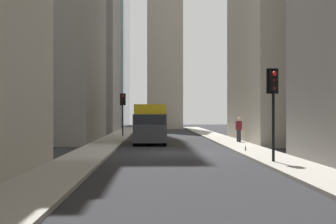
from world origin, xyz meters
TOP-DOWN VIEW (x-y plane):
  - ground_plane at (0.00, 0.00)m, footprint 135.00×135.00m
  - sidewalk_right at (0.00, 4.50)m, footprint 90.00×2.20m
  - sidewalk_left at (0.00, -4.50)m, footprint 90.00×2.20m
  - building_right_far at (31.44, 10.60)m, footprint 12.08×10.00m
  - delivery_truck at (8.24, 1.40)m, footprint 6.46×2.25m
  - sedan_black at (21.09, 1.40)m, footprint 4.30×1.78m
  - traffic_light_foreground at (-5.81, -3.99)m, footprint 0.43×0.52m
  - traffic_light_midblock at (17.60, 4.00)m, footprint 0.43×0.52m
  - pedestrian at (8.26, -5.07)m, footprint 0.26×0.44m
  - discarded_bottle at (-0.15, -3.91)m, footprint 0.07×0.07m

SIDE VIEW (x-z plane):
  - ground_plane at x=0.00m, z-range 0.00..0.00m
  - sidewalk_right at x=0.00m, z-range 0.00..0.14m
  - sidewalk_left at x=0.00m, z-range 0.00..0.14m
  - discarded_bottle at x=-0.15m, z-range 0.11..0.38m
  - sedan_black at x=21.09m, z-range -0.04..1.37m
  - pedestrian at x=8.26m, z-range 0.22..1.99m
  - delivery_truck at x=8.24m, z-range 0.04..2.88m
  - traffic_light_midblock at x=17.60m, z-range 1.06..4.97m
  - traffic_light_foreground at x=-5.81m, z-range 1.08..5.09m
  - building_right_far at x=31.44m, z-range 0.00..26.87m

